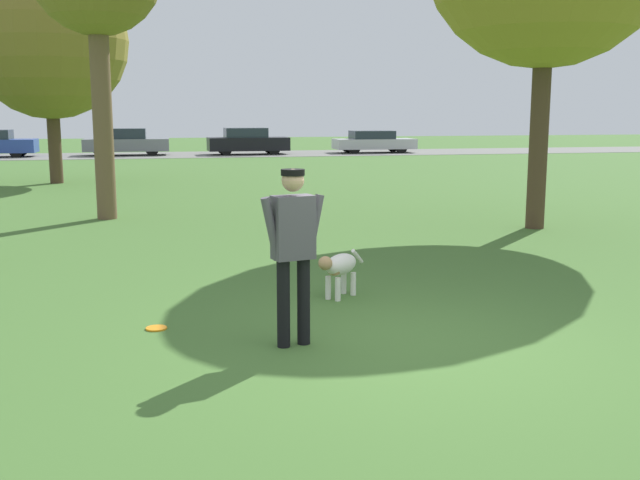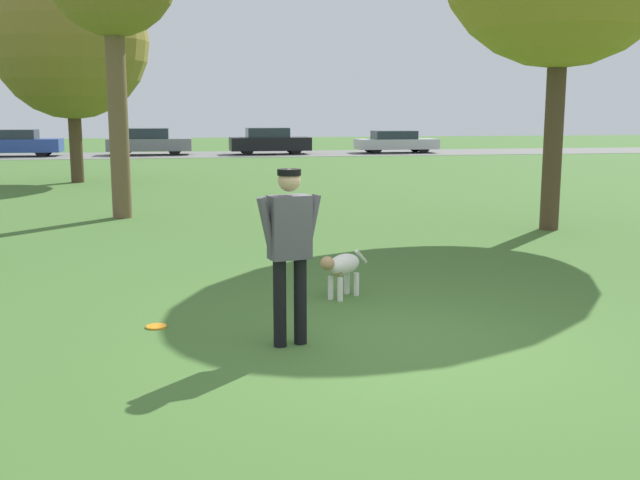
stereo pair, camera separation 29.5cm
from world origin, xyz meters
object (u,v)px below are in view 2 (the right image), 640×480
parked_car_blue (16,143)px  parked_car_silver (396,142)px  parked_car_black (269,141)px  parked_car_grey (149,142)px  tree_far_left (70,42)px  dog (342,267)px  frisbee (156,327)px  person (290,242)px

parked_car_blue → parked_car_silver: size_ratio=0.99×
parked_car_black → parked_car_grey: bearing=173.7°
parked_car_blue → parked_car_black: bearing=-0.9°
tree_far_left → parked_car_grey: 15.95m
parked_car_silver → parked_car_grey: bearing=178.5°
dog → frisbee: (-2.25, -0.91, -0.39)m
parked_car_silver → tree_far_left: bearing=-135.0°
dog → parked_car_grey: 32.29m
person → parked_car_black: bearing=70.0°
parked_car_blue → frisbee: bearing=-75.2°
parked_car_blue → person: bearing=-73.4°
dog → parked_car_silver: parked_car_silver is taller
parked_car_blue → parked_car_silver: (20.14, -0.29, -0.06)m
frisbee → parked_car_grey: size_ratio=0.05×
parked_car_black → parked_car_silver: (7.09, 0.12, -0.07)m
parked_car_blue → parked_car_grey: (6.68, 0.12, 0.01)m
frisbee → tree_far_left: (-3.10, 17.58, 4.49)m
parked_car_blue → parked_car_black: (13.05, -0.41, 0.01)m
tree_far_left → parked_car_black: tree_far_left is taller
person → parked_car_grey: bearing=80.8°
person → parked_car_grey: 33.97m
tree_far_left → parked_car_silver: 21.65m
parked_car_blue → tree_far_left: bearing=-70.9°
person → frisbee: 1.91m
parked_car_grey → person: bearing=-84.3°
tree_far_left → parked_car_silver: bearing=44.7°
dog → tree_far_left: bearing=-115.3°
parked_car_grey → parked_car_silver: size_ratio=0.98×
frisbee → tree_far_left: size_ratio=0.03×
parked_car_blue → parked_car_silver: 20.15m
tree_far_left → frisbee: bearing=-80.0°
dog → parked_car_blue: 33.60m
frisbee → dog: bearing=22.0°
frisbee → parked_car_silver: (12.02, 32.57, 0.61)m
person → tree_far_left: (-4.45, 18.45, 3.45)m
person → tree_far_left: bearing=89.7°
dog → frisbee: 2.46m
parked_car_black → parked_car_silver: 7.09m
tree_far_left → parked_car_silver: size_ratio=1.55×
parked_car_silver → person: bearing=-107.5°
parked_car_black → person: bearing=-97.7°
person → parked_car_black: size_ratio=0.41×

